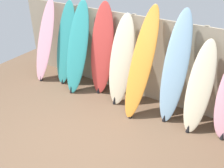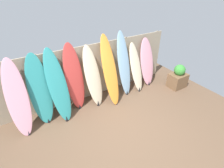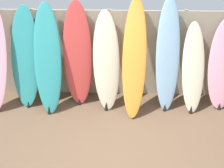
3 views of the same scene
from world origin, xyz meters
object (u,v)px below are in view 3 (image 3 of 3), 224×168
(surfboard_teal_2, at_px, (48,60))
(surfboard_orange_5, at_px, (134,60))
(surfboard_skyblue_6, at_px, (168,57))
(surfboard_cream_4, at_px, (106,62))
(surfboard_pink_8, at_px, (223,66))
(surfboard_red_3, at_px, (78,55))
(surfboard_teal_1, at_px, (25,58))
(surfboard_cream_7, at_px, (193,69))

(surfboard_teal_2, height_order, surfboard_orange_5, surfboard_orange_5)
(surfboard_skyblue_6, bearing_deg, surfboard_orange_5, -167.89)
(surfboard_cream_4, relative_size, surfboard_pink_8, 1.09)
(surfboard_teal_2, xyz_separation_m, surfboard_pink_8, (3.30, 0.14, -0.14))
(surfboard_cream_4, distance_m, surfboard_skyblue_6, 1.15)
(surfboard_cream_4, height_order, surfboard_orange_5, surfboard_orange_5)
(surfboard_teal_2, xyz_separation_m, surfboard_skyblue_6, (2.23, 0.08, 0.05))
(surfboard_red_3, height_order, surfboard_cream_4, surfboard_red_3)
(surfboard_red_3, height_order, surfboard_pink_8, surfboard_red_3)
(surfboard_teal_1, distance_m, surfboard_orange_5, 2.07)
(surfboard_teal_2, height_order, surfboard_red_3, surfboard_red_3)
(surfboard_teal_1, bearing_deg, surfboard_red_3, 3.63)
(surfboard_red_3, height_order, surfboard_orange_5, surfboard_orange_5)
(surfboard_red_3, xyz_separation_m, surfboard_orange_5, (1.07, -0.23, 0.04))
(surfboard_teal_1, bearing_deg, surfboard_cream_7, -1.20)
(surfboard_cream_4, relative_size, surfboard_cream_7, 1.12)
(surfboard_orange_5, bearing_deg, surfboard_teal_1, 175.35)
(surfboard_cream_4, bearing_deg, surfboard_red_3, 170.02)
(surfboard_teal_1, xyz_separation_m, surfboard_cream_7, (3.18, -0.07, -0.14))
(surfboard_teal_2, distance_m, surfboard_orange_5, 1.61)
(surfboard_cream_7, bearing_deg, surfboard_teal_2, -178.89)
(surfboard_orange_5, height_order, surfboard_pink_8, surfboard_orange_5)
(surfboard_teal_1, relative_size, surfboard_cream_7, 1.17)
(surfboard_red_3, height_order, surfboard_cream_7, surfboard_red_3)
(surfboard_cream_7, height_order, surfboard_pink_8, surfboard_pink_8)
(surfboard_teal_1, distance_m, surfboard_teal_2, 0.47)
(surfboard_orange_5, distance_m, surfboard_pink_8, 1.72)
(surfboard_teal_2, height_order, surfboard_pink_8, surfboard_teal_2)
(surfboard_red_3, height_order, surfboard_skyblue_6, surfboard_skyblue_6)
(surfboard_cream_4, xyz_separation_m, surfboard_orange_5, (0.52, -0.13, 0.12))
(surfboard_teal_2, relative_size, surfboard_cream_4, 1.08)
(surfboard_cream_4, height_order, surfboard_cream_7, surfboard_cream_4)
(surfboard_cream_4, xyz_separation_m, surfboard_skyblue_6, (1.14, -0.00, 0.13))
(surfboard_red_3, distance_m, surfboard_pink_8, 2.77)
(surfboard_cream_7, relative_size, surfboard_pink_8, 0.97)
(surfboard_cream_4, bearing_deg, surfboard_skyblue_6, -0.04)
(surfboard_skyblue_6, bearing_deg, surfboard_red_3, 176.69)
(surfboard_orange_5, relative_size, surfboard_pink_8, 1.23)
(surfboard_orange_5, xyz_separation_m, surfboard_cream_7, (1.12, 0.10, -0.23))
(surfboard_red_3, xyz_separation_m, surfboard_cream_4, (0.55, -0.10, -0.09))
(surfboard_teal_1, distance_m, surfboard_red_3, 1.00)
(surfboard_cream_4, distance_m, surfboard_cream_7, 1.64)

